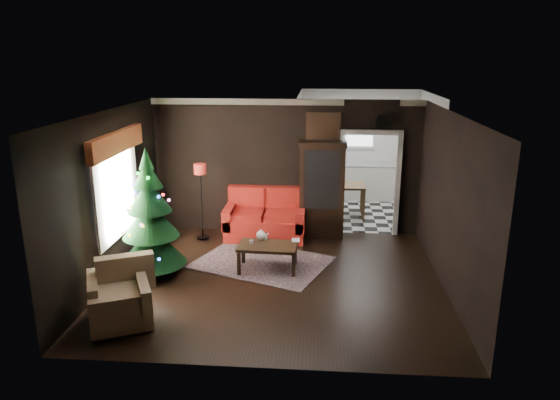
# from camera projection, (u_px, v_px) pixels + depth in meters

# --- Properties ---
(floor) EXTENTS (5.50, 5.50, 0.00)m
(floor) POSITION_uv_depth(u_px,v_px,m) (276.00, 280.00, 8.63)
(floor) COLOR black
(floor) RESTS_ON ground
(ceiling) EXTENTS (5.50, 5.50, 0.00)m
(ceiling) POSITION_uv_depth(u_px,v_px,m) (275.00, 113.00, 7.86)
(ceiling) COLOR white
(ceiling) RESTS_ON ground
(wall_back) EXTENTS (5.50, 0.00, 5.50)m
(wall_back) POSITION_uv_depth(u_px,v_px,m) (286.00, 167.00, 10.64)
(wall_back) COLOR black
(wall_back) RESTS_ON ground
(wall_front) EXTENTS (5.50, 0.00, 5.50)m
(wall_front) POSITION_uv_depth(u_px,v_px,m) (257.00, 261.00, 5.85)
(wall_front) COLOR black
(wall_front) RESTS_ON ground
(wall_left) EXTENTS (0.00, 5.50, 5.50)m
(wall_left) POSITION_uv_depth(u_px,v_px,m) (109.00, 197.00, 8.45)
(wall_left) COLOR black
(wall_left) RESTS_ON ground
(wall_right) EXTENTS (0.00, 5.50, 5.50)m
(wall_right) POSITION_uv_depth(u_px,v_px,m) (450.00, 204.00, 8.03)
(wall_right) COLOR black
(wall_right) RESTS_ON ground
(doorway) EXTENTS (1.10, 0.10, 2.10)m
(doorway) POSITION_uv_depth(u_px,v_px,m) (368.00, 185.00, 10.61)
(doorway) COLOR white
(doorway) RESTS_ON ground
(left_window) EXTENTS (0.05, 1.60, 1.40)m
(left_window) POSITION_uv_depth(u_px,v_px,m) (116.00, 191.00, 8.62)
(left_window) COLOR white
(left_window) RESTS_ON wall_left
(valance) EXTENTS (0.12, 2.10, 0.35)m
(valance) POSITION_uv_depth(u_px,v_px,m) (117.00, 143.00, 8.39)
(valance) COLOR #AA4C29
(valance) RESTS_ON wall_left
(kitchen_floor) EXTENTS (3.00, 3.00, 0.00)m
(kitchen_floor) POSITION_uv_depth(u_px,v_px,m) (361.00, 212.00, 12.33)
(kitchen_floor) COLOR silver
(kitchen_floor) RESTS_ON ground
(kitchen_window) EXTENTS (0.70, 0.06, 0.70)m
(kitchen_window) POSITION_uv_depth(u_px,v_px,m) (359.00, 133.00, 13.25)
(kitchen_window) COLOR white
(kitchen_window) RESTS_ON ground
(rug) EXTENTS (2.72, 2.38, 0.01)m
(rug) POSITION_uv_depth(u_px,v_px,m) (262.00, 262.00, 9.36)
(rug) COLOR #4E3547
(rug) RESTS_ON ground
(loveseat) EXTENTS (1.70, 0.90, 1.00)m
(loveseat) POSITION_uv_depth(u_px,v_px,m) (265.00, 215.00, 10.48)
(loveseat) COLOR maroon
(loveseat) RESTS_ON ground
(curio_cabinet) EXTENTS (0.90, 0.45, 1.90)m
(curio_cabinet) POSITION_uv_depth(u_px,v_px,m) (322.00, 192.00, 10.48)
(curio_cabinet) COLOR black
(curio_cabinet) RESTS_ON ground
(floor_lamp) EXTENTS (0.32, 0.32, 1.54)m
(floor_lamp) POSITION_uv_depth(u_px,v_px,m) (201.00, 202.00, 10.22)
(floor_lamp) COLOR black
(floor_lamp) RESTS_ON ground
(christmas_tree) EXTENTS (1.30, 1.30, 2.17)m
(christmas_tree) POSITION_uv_depth(u_px,v_px,m) (150.00, 216.00, 8.61)
(christmas_tree) COLOR black
(christmas_tree) RESTS_ON ground
(armchair) EXTENTS (1.14, 1.14, 0.88)m
(armchair) POSITION_uv_depth(u_px,v_px,m) (119.00, 294.00, 7.14)
(armchair) COLOR #D4BF7E
(armchair) RESTS_ON ground
(coffee_table) EXTENTS (1.05, 0.66, 0.46)m
(coffee_table) POSITION_uv_depth(u_px,v_px,m) (268.00, 257.00, 8.98)
(coffee_table) COLOR black
(coffee_table) RESTS_ON rug
(teapot) EXTENTS (0.25, 0.25, 0.18)m
(teapot) POSITION_uv_depth(u_px,v_px,m) (261.00, 235.00, 9.14)
(teapot) COLOR white
(teapot) RESTS_ON coffee_table
(cup_a) EXTENTS (0.07, 0.07, 0.06)m
(cup_a) POSITION_uv_depth(u_px,v_px,m) (266.00, 238.00, 9.15)
(cup_a) COLOR #E6E9C7
(cup_a) RESTS_ON coffee_table
(cup_b) EXTENTS (0.09, 0.09, 0.06)m
(cup_b) POSITION_uv_depth(u_px,v_px,m) (251.00, 242.00, 8.97)
(cup_b) COLOR silver
(cup_b) RESTS_ON coffee_table
(book) EXTENTS (0.14, 0.02, 0.19)m
(book) POSITION_uv_depth(u_px,v_px,m) (292.00, 236.00, 9.10)
(book) COLOR tan
(book) RESTS_ON coffee_table
(wall_clock) EXTENTS (0.32, 0.32, 0.06)m
(wall_clock) POSITION_uv_depth(u_px,v_px,m) (384.00, 121.00, 10.17)
(wall_clock) COLOR white
(wall_clock) RESTS_ON wall_back
(painting) EXTENTS (0.62, 0.05, 0.52)m
(painting) POSITION_uv_depth(u_px,v_px,m) (323.00, 127.00, 10.30)
(painting) COLOR #A37945
(painting) RESTS_ON wall_back
(kitchen_counter) EXTENTS (1.80, 0.60, 0.90)m
(kitchen_counter) POSITION_uv_depth(u_px,v_px,m) (358.00, 182.00, 13.36)
(kitchen_counter) COLOR silver
(kitchen_counter) RESTS_ON ground
(kitchen_table) EXTENTS (0.70, 0.70, 0.75)m
(kitchen_table) POSITION_uv_depth(u_px,v_px,m) (349.00, 200.00, 11.96)
(kitchen_table) COLOR brown
(kitchen_table) RESTS_ON ground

